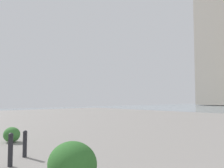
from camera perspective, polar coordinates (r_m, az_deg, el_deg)
bollard_near at (r=6.62m, az=-23.82°, el=-14.47°), size 0.13×0.13×0.85m
bollard_mid at (r=7.49m, az=-20.75°, el=-13.51°), size 0.13×0.13×0.78m
shrub_low at (r=10.17m, az=-23.56°, el=-11.40°), size 0.70×0.63×0.59m
shrub_round at (r=4.83m, az=-9.79°, el=-18.95°), size 1.03×0.93×0.88m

